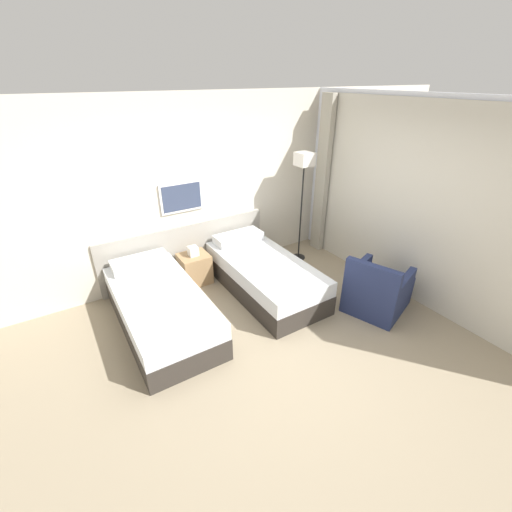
{
  "coord_description": "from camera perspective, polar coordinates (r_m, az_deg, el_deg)",
  "views": [
    {
      "loc": [
        -2.03,
        -2.53,
        2.88
      ],
      "look_at": [
        0.19,
        1.02,
        0.66
      ],
      "focal_mm": 24.0,
      "sensor_mm": 36.0,
      "label": 1
    }
  ],
  "objects": [
    {
      "name": "ground_plane",
      "position": [
        4.33,
        5.16,
        -13.78
      ],
      "size": [
        16.0,
        16.0,
        0.0
      ],
      "primitive_type": "plane",
      "color": "gray"
    },
    {
      "name": "wall_window",
      "position": [
        5.05,
        26.2,
        7.32
      ],
      "size": [
        0.21,
        4.63,
        2.7
      ],
      "color": "white",
      "rests_on": "ground_plane"
    },
    {
      "name": "floor_lamp",
      "position": [
        5.57,
        7.97,
        13.92
      ],
      "size": [
        0.25,
        0.25,
        1.83
      ],
      "color": "black",
      "rests_on": "ground_plane"
    },
    {
      "name": "armchair",
      "position": [
        4.96,
        19.53,
        -5.6
      ],
      "size": [
        1.0,
        0.93,
        0.82
      ],
      "rotation": [
        0.0,
        0.0,
        1.9
      ],
      "color": "navy",
      "rests_on": "ground_plane"
    },
    {
      "name": "bed_near_window",
      "position": [
        5.07,
        1.28,
        -3.07
      ],
      "size": [
        0.96,
        2.01,
        0.64
      ],
      "color": "#332D28",
      "rests_on": "ground_plane"
    },
    {
      "name": "wall_headboard",
      "position": [
        5.33,
        -8.58,
        10.45
      ],
      "size": [
        10.0,
        0.1,
        2.7
      ],
      "color": "beige",
      "rests_on": "ground_plane"
    },
    {
      "name": "bed_near_door",
      "position": [
        4.55,
        -15.62,
        -8.34
      ],
      "size": [
        0.96,
        2.01,
        0.64
      ],
      "color": "#332D28",
      "rests_on": "ground_plane"
    },
    {
      "name": "nightstand",
      "position": [
        5.36,
        -10.18,
        -1.98
      ],
      "size": [
        0.44,
        0.4,
        0.61
      ],
      "color": "#9E7A51",
      "rests_on": "ground_plane"
    }
  ]
}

